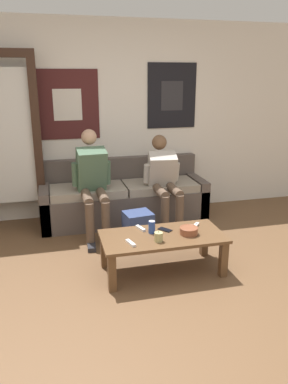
# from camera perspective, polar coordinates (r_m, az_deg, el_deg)

# --- Properties ---
(ground_plane) EXTENTS (18.00, 18.00, 0.00)m
(ground_plane) POSITION_cam_1_polar(r_m,az_deg,el_deg) (3.21, 1.13, -17.82)
(ground_plane) COLOR brown
(wall_back) EXTENTS (10.00, 0.07, 2.55)m
(wall_back) POSITION_cam_1_polar(r_m,az_deg,el_deg) (5.08, -6.22, 10.73)
(wall_back) COLOR white
(wall_back) RESTS_ON ground_plane
(couch) EXTENTS (2.15, 0.71, 0.79)m
(couch) POSITION_cam_1_polar(r_m,az_deg,el_deg) (4.98, -3.13, -1.06)
(couch) COLOR #564C47
(couch) RESTS_ON ground_plane
(coffee_table) EXTENTS (1.19, 0.58, 0.39)m
(coffee_table) POSITION_cam_1_polar(r_m,az_deg,el_deg) (3.65, 2.84, -7.48)
(coffee_table) COLOR brown
(coffee_table) RESTS_ON ground_plane
(person_seated_adult) EXTENTS (0.47, 0.87, 1.24)m
(person_seated_adult) POSITION_cam_1_polar(r_m,az_deg,el_deg) (4.47, -7.82, 1.87)
(person_seated_adult) COLOR brown
(person_seated_adult) RESTS_ON ground_plane
(person_seated_teen) EXTENTS (0.47, 0.87, 1.14)m
(person_seated_teen) POSITION_cam_1_polar(r_m,az_deg,el_deg) (4.66, 3.10, 2.05)
(person_seated_teen) COLOR brown
(person_seated_teen) RESTS_ON ground_plane
(backpack) EXTENTS (0.34, 0.34, 0.37)m
(backpack) POSITION_cam_1_polar(r_m,az_deg,el_deg) (4.29, -0.85, -5.64)
(backpack) COLOR navy
(backpack) RESTS_ON ground_plane
(ceramic_bowl) EXTENTS (0.18, 0.18, 0.07)m
(ceramic_bowl) POSITION_cam_1_polar(r_m,az_deg,el_deg) (3.65, 6.85, -5.80)
(ceramic_bowl) COLOR brown
(ceramic_bowl) RESTS_ON coffee_table
(pillar_candle) EXTENTS (0.08, 0.08, 0.10)m
(pillar_candle) POSITION_cam_1_polar(r_m,az_deg,el_deg) (3.47, 2.23, -6.86)
(pillar_candle) COLOR tan
(pillar_candle) RESTS_ON coffee_table
(drink_can_blue) EXTENTS (0.07, 0.07, 0.12)m
(drink_can_blue) POSITION_cam_1_polar(r_m,az_deg,el_deg) (3.64, 1.19, -5.36)
(drink_can_blue) COLOR #28479E
(drink_can_blue) RESTS_ON coffee_table
(game_controller_near_left) EXTENTS (0.08, 0.15, 0.03)m
(game_controller_near_left) POSITION_cam_1_polar(r_m,az_deg,el_deg) (3.74, -0.53, -5.55)
(game_controller_near_left) COLOR white
(game_controller_near_left) RESTS_ON coffee_table
(game_controller_near_right) EXTENTS (0.12, 0.13, 0.03)m
(game_controller_near_right) POSITION_cam_1_polar(r_m,az_deg,el_deg) (3.84, 7.87, -5.10)
(game_controller_near_right) COLOR white
(game_controller_near_right) RESTS_ON coffee_table
(game_controller_far_center) EXTENTS (0.07, 0.15, 0.03)m
(game_controller_far_center) POSITION_cam_1_polar(r_m,az_deg,el_deg) (3.43, -2.06, -7.77)
(game_controller_far_center) COLOR white
(game_controller_far_center) RESTS_ON coffee_table
(cell_phone) EXTENTS (0.14, 0.15, 0.01)m
(cell_phone) POSITION_cam_1_polar(r_m,az_deg,el_deg) (3.73, 3.21, -5.74)
(cell_phone) COLOR black
(cell_phone) RESTS_ON coffee_table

